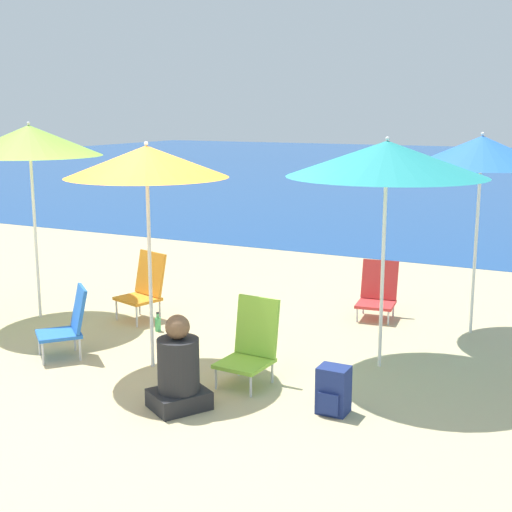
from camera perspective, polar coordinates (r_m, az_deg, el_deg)
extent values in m
plane|color=#C6B284|center=(7.20, -8.18, -9.35)|extent=(60.00, 60.00, 0.00)
cube|color=#19478C|center=(32.15, 19.73, 6.39)|extent=(60.00, 40.00, 0.01)
cylinder|color=white|center=(7.15, -8.47, -1.46)|extent=(0.04, 0.04, 1.92)
cone|color=orange|center=(6.98, -8.75, 7.49)|extent=(1.59, 1.59, 0.30)
sphere|color=white|center=(6.97, -8.79, 8.90)|extent=(0.04, 0.04, 0.04)
cylinder|color=white|center=(7.18, 10.09, -1.43)|extent=(0.04, 0.04, 1.93)
cone|color=teal|center=(7.01, 10.42, 7.66)|extent=(1.95, 1.95, 0.34)
sphere|color=white|center=(7.00, 10.48, 9.23)|extent=(0.04, 0.04, 0.04)
cylinder|color=white|center=(8.53, 17.14, 0.33)|extent=(0.04, 0.04, 1.94)
cone|color=blue|center=(8.39, 17.61, 7.99)|extent=(1.59, 1.59, 0.34)
sphere|color=white|center=(8.38, 17.69, 9.30)|extent=(0.04, 0.04, 0.04)
cylinder|color=white|center=(9.19, -17.22, 1.36)|extent=(0.04, 0.04, 2.02)
cone|color=#8ECC3D|center=(9.06, -17.67, 8.80)|extent=(1.72, 1.72, 0.37)
sphere|color=white|center=(9.05, -17.75, 10.08)|extent=(0.04, 0.04, 0.04)
cylinder|color=silver|center=(9.00, -11.09, -4.27)|extent=(0.02, 0.02, 0.26)
cylinder|color=silver|center=(8.68, -9.52, -4.81)|extent=(0.02, 0.02, 0.26)
cylinder|color=silver|center=(9.20, -9.30, -3.86)|extent=(0.02, 0.02, 0.26)
cylinder|color=silver|center=(8.88, -7.70, -4.37)|extent=(0.02, 0.02, 0.26)
cube|color=orange|center=(8.90, -9.44, -3.40)|extent=(0.58, 0.54, 0.04)
cube|color=orange|center=(8.95, -8.44, -1.38)|extent=(0.51, 0.28, 0.54)
cylinder|color=silver|center=(7.97, -16.95, -6.75)|extent=(0.02, 0.02, 0.24)
cylinder|color=silver|center=(7.64, -16.68, -7.53)|extent=(0.02, 0.02, 0.24)
cylinder|color=silver|center=(8.01, -14.28, -6.51)|extent=(0.02, 0.02, 0.24)
cylinder|color=silver|center=(7.68, -13.90, -7.27)|extent=(0.02, 0.02, 0.24)
cube|color=blue|center=(7.78, -15.51, -6.04)|extent=(0.59, 0.60, 0.04)
cube|color=blue|center=(7.74, -13.99, -4.10)|extent=(0.40, 0.37, 0.47)
cylinder|color=silver|center=(6.75, -3.22, -9.76)|extent=(0.02, 0.02, 0.21)
cylinder|color=silver|center=(6.57, -0.43, -10.38)|extent=(0.02, 0.02, 0.21)
cylinder|color=silver|center=(7.07, -1.40, -8.74)|extent=(0.02, 0.02, 0.21)
cylinder|color=silver|center=(6.89, 1.31, -9.30)|extent=(0.02, 0.02, 0.21)
cube|color=#8ECC3D|center=(6.77, -0.93, -8.58)|extent=(0.47, 0.50, 0.04)
cube|color=#8ECC3D|center=(6.87, 0.09, -5.63)|extent=(0.45, 0.15, 0.57)
cylinder|color=silver|center=(8.87, 8.09, -4.70)|extent=(0.02, 0.02, 0.17)
cylinder|color=silver|center=(8.81, 10.54, -4.90)|extent=(0.02, 0.02, 0.17)
cylinder|color=silver|center=(9.24, 8.58, -4.05)|extent=(0.02, 0.02, 0.17)
cylinder|color=silver|center=(9.18, 10.93, -4.24)|extent=(0.02, 0.02, 0.17)
cube|color=red|center=(8.99, 9.56, -3.82)|extent=(0.50, 0.51, 0.04)
cube|color=red|center=(9.15, 9.87, -1.86)|extent=(0.47, 0.21, 0.49)
cube|color=#262628|center=(6.39, -6.17, -11.32)|extent=(0.59, 0.61, 0.16)
cylinder|color=#262628|center=(6.28, -6.23, -8.66)|extent=(0.37, 0.37, 0.47)
sphere|color=brown|center=(6.17, -6.30, -5.67)|extent=(0.21, 0.21, 0.21)
cube|color=navy|center=(6.25, 6.22, -10.59)|extent=(0.26, 0.21, 0.41)
cube|color=navy|center=(6.18, 5.80, -11.69)|extent=(0.18, 0.03, 0.19)
cylinder|color=#4CB266|center=(8.51, -7.85, -5.45)|extent=(0.07, 0.07, 0.16)
cylinder|color=#4CB266|center=(8.48, -7.87, -4.75)|extent=(0.03, 0.03, 0.05)
cylinder|color=black|center=(8.47, -7.88, -4.53)|extent=(0.04, 0.04, 0.02)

